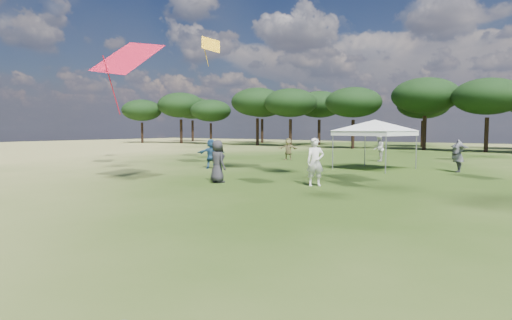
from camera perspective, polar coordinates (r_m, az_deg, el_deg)
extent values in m
cylinder|color=black|center=(67.66, -14.93, 3.54)|extent=(0.35, 0.35, 3.09)
ellipsoid|color=black|center=(67.71, -14.99, 6.42)|extent=(6.01, 6.01, 3.24)
cylinder|color=black|center=(64.36, -9.94, 3.78)|extent=(0.40, 0.40, 3.51)
ellipsoid|color=black|center=(64.45, -9.99, 7.21)|extent=(6.82, 6.82, 3.68)
cylinder|color=black|center=(60.31, -6.04, 3.51)|extent=(0.33, 0.33, 2.92)
ellipsoid|color=black|center=(60.36, -6.06, 6.56)|extent=(5.67, 5.67, 3.06)
cylinder|color=black|center=(55.52, 0.19, 3.77)|extent=(0.40, 0.40, 3.49)
ellipsoid|color=black|center=(55.62, 0.20, 7.73)|extent=(6.79, 6.79, 3.66)
cylinder|color=black|center=(52.46, 4.61, 3.63)|extent=(0.38, 0.38, 3.32)
ellipsoid|color=black|center=(52.55, 4.63, 7.61)|extent=(6.44, 6.44, 3.47)
cylinder|color=black|center=(47.99, 12.79, 3.38)|extent=(0.36, 0.36, 3.14)
ellipsoid|color=black|center=(48.06, 12.86, 7.50)|extent=(6.11, 6.11, 3.29)
cylinder|color=black|center=(47.14, 21.53, 3.37)|extent=(0.40, 0.40, 3.46)
ellipsoid|color=black|center=(47.25, 21.66, 7.99)|extent=(6.73, 6.73, 3.63)
cylinder|color=black|center=(44.89, 28.36, 2.96)|extent=(0.37, 0.37, 3.21)
ellipsoid|color=black|center=(44.98, 28.52, 7.46)|extent=(6.24, 6.24, 3.36)
cylinder|color=black|center=(74.84, -8.45, 3.87)|extent=(0.41, 0.41, 3.56)
ellipsoid|color=black|center=(74.92, -8.48, 6.87)|extent=(6.92, 6.92, 3.73)
cylinder|color=black|center=(65.18, 0.83, 3.89)|extent=(0.41, 0.41, 3.62)
ellipsoid|color=black|center=(65.27, 0.83, 7.39)|extent=(7.03, 7.03, 3.79)
cylinder|color=black|center=(57.92, 8.41, 3.68)|extent=(0.39, 0.39, 3.37)
ellipsoid|color=black|center=(58.01, 8.45, 7.34)|extent=(6.54, 6.54, 3.53)
cylinder|color=black|center=(54.94, 21.30, 3.27)|extent=(0.36, 0.36, 3.11)
ellipsoid|color=black|center=(55.00, 21.40, 6.84)|extent=(6.05, 6.05, 3.26)
cylinder|color=gray|center=(23.62, 10.19, 1.23)|extent=(0.06, 0.06, 2.00)
cylinder|color=gray|center=(21.89, 16.92, 0.88)|extent=(0.06, 0.06, 2.00)
cylinder|color=gray|center=(26.25, 14.32, 1.46)|extent=(0.06, 0.06, 2.00)
cylinder|color=gray|center=(24.70, 20.58, 1.16)|extent=(0.06, 0.06, 2.00)
cube|color=white|center=(24.03, 15.55, 3.47)|extent=(3.91, 3.91, 0.25)
pyramid|color=white|center=(24.03, 15.58, 5.20)|extent=(6.69, 6.69, 0.60)
imported|color=olive|center=(30.09, 4.31, 1.48)|extent=(1.50, 0.83, 1.54)
imported|color=#29282D|center=(17.48, -5.15, -0.19)|extent=(0.98, 0.79, 1.74)
imported|color=#29527B|center=(23.63, -6.00, 0.84)|extent=(1.44, 1.40, 1.64)
imported|color=silver|center=(16.54, 7.91, -0.27)|extent=(0.80, 0.78, 1.85)
imported|color=#4F4E54|center=(23.85, 25.30, 0.50)|extent=(1.53, 2.03, 1.66)
imported|color=beige|center=(29.75, 16.05, 1.51)|extent=(0.87, 1.00, 1.76)
plane|color=red|center=(18.23, -16.73, 12.94)|extent=(2.58, 2.47, 1.81)
plane|color=yellow|center=(29.70, -6.05, 15.07)|extent=(1.81, 2.20, 1.40)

